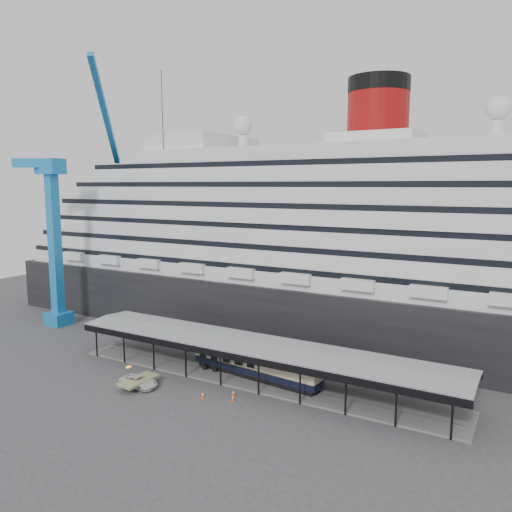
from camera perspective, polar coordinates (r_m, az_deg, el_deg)
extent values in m
plane|color=#39393C|center=(66.53, -2.35, -15.30)|extent=(200.00, 200.00, 0.00)
cube|color=black|center=(92.30, 8.28, -5.40)|extent=(130.00, 30.00, 10.00)
cylinder|color=maroon|center=(87.89, 13.75, 15.06)|extent=(10.00, 10.00, 9.00)
cylinder|color=black|center=(88.70, 13.87, 18.42)|extent=(10.10, 10.10, 2.50)
sphere|color=silver|center=(98.40, -1.45, 14.69)|extent=(3.60, 3.60, 3.60)
sphere|color=silver|center=(84.69, 25.96, 14.97)|extent=(3.60, 3.60, 3.60)
cube|color=slate|center=(70.44, -0.13, -13.82)|extent=(56.00, 8.00, 0.24)
cube|color=slate|center=(69.80, -0.43, -13.89)|extent=(54.00, 0.08, 0.10)
cube|color=slate|center=(70.96, 0.17, -13.51)|extent=(54.00, 0.08, 0.10)
cube|color=black|center=(65.29, -2.14, -11.56)|extent=(56.00, 0.18, 0.90)
cube|color=black|center=(72.69, 1.66, -9.49)|extent=(56.00, 0.18, 0.90)
cube|color=slate|center=(68.71, -0.13, -9.90)|extent=(56.00, 9.00, 0.24)
cube|color=#1B7CCC|center=(102.99, -21.58, -6.65)|extent=(4.00, 4.00, 2.40)
cube|color=#1B7CCC|center=(100.46, -22.00, 1.22)|extent=(1.80, 1.80, 26.00)
cube|color=#1B7CCC|center=(99.91, -22.45, 9.44)|extent=(5.00, 3.20, 2.80)
cube|color=#1B7CCC|center=(98.21, -16.83, 15.25)|extent=(12.92, 17.86, 16.80)
cube|color=#1B7CCC|center=(101.00, -24.39, 9.65)|extent=(5.83, 4.75, 1.60)
cylinder|color=black|center=(95.98, -10.40, 6.29)|extent=(0.12, 0.12, 47.21)
imported|color=silver|center=(69.49, -13.24, -13.80)|extent=(5.50, 2.71, 1.50)
cube|color=black|center=(70.25, -0.08, -13.50)|extent=(18.94, 4.10, 0.63)
cube|color=black|center=(69.96, -0.08, -12.88)|extent=(19.87, 4.55, 0.99)
cube|color=#C7B890|center=(69.58, -0.08, -12.06)|extent=(19.88, 4.59, 1.17)
cube|color=black|center=(69.32, -0.08, -11.47)|extent=(19.87, 4.55, 0.36)
cube|color=#F83F0D|center=(65.44, -2.59, -15.70)|extent=(0.54, 0.54, 0.03)
cone|color=#F83F0D|center=(65.27, -2.59, -15.37)|extent=(0.45, 0.45, 0.80)
cylinder|color=white|center=(65.24, -2.59, -15.31)|extent=(0.26, 0.26, 0.16)
cube|color=#F1500D|center=(65.20, -6.12, -15.83)|extent=(0.45, 0.45, 0.03)
cone|color=#F1500D|center=(65.03, -6.12, -15.49)|extent=(0.38, 0.38, 0.82)
cylinder|color=white|center=(65.00, -6.12, -15.43)|extent=(0.26, 0.26, 0.16)
cube|color=#EA4E0D|center=(64.10, -2.67, -16.23)|extent=(0.44, 0.44, 0.03)
cone|color=#EA4E0D|center=(63.95, -2.67, -15.93)|extent=(0.37, 0.37, 0.73)
cylinder|color=white|center=(63.92, -2.67, -15.87)|extent=(0.23, 0.23, 0.14)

